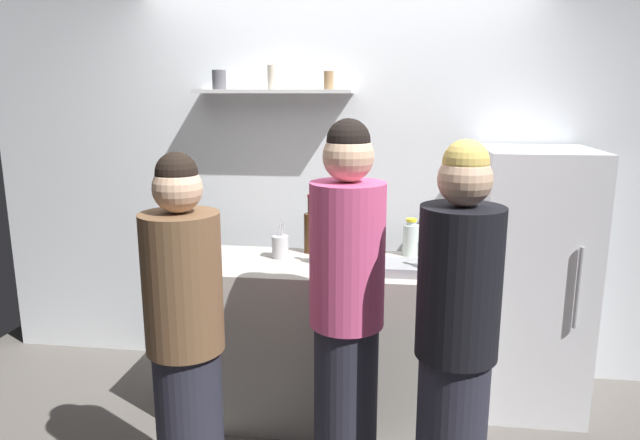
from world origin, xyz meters
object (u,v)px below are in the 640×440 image
object	(u,v)px
utensil_holder	(280,247)
person_blonde	(456,345)
wine_bottle_amber_glass	(310,231)
wine_bottle_green_glass	(331,244)
water_bottle_plastic	(411,239)
refrigerator	(529,280)
person_brown_jacket	(186,341)
wine_bottle_dark_glass	(443,256)
person_pink_top	(347,313)
baking_pan	(395,267)

from	to	relation	value
utensil_holder	person_blonde	distance (m)	1.29
wine_bottle_amber_glass	wine_bottle_green_glass	bearing A→B (deg)	-59.23
water_bottle_plastic	person_blonde	size ratio (longest dim) A/B	0.13
refrigerator	utensil_holder	world-z (taller)	refrigerator
water_bottle_plastic	person_brown_jacket	size ratio (longest dim) A/B	0.14
wine_bottle_dark_glass	person_pink_top	xyz separation A→B (m)	(-0.46, -0.40, -0.18)
baking_pan	person_blonde	distance (m)	0.75
wine_bottle_green_glass	baking_pan	bearing A→B (deg)	-9.81
refrigerator	water_bottle_plastic	xyz separation A→B (m)	(-0.71, -0.07, 0.25)
utensil_holder	person_brown_jacket	distance (m)	0.97
person_pink_top	person_blonde	xyz separation A→B (m)	(0.47, -0.19, -0.04)
refrigerator	person_brown_jacket	size ratio (longest dim) A/B	0.95
person_pink_top	person_blonde	world-z (taller)	person_pink_top
baking_pan	person_blonde	bearing A→B (deg)	-69.78
water_bottle_plastic	person_pink_top	world-z (taller)	person_pink_top
wine_bottle_amber_glass	person_blonde	bearing A→B (deg)	-53.03
water_bottle_plastic	person_pink_top	size ratio (longest dim) A/B	0.13
utensil_holder	person_blonde	bearing A→B (deg)	-43.72
refrigerator	person_blonde	world-z (taller)	person_blonde
baking_pan	water_bottle_plastic	world-z (taller)	water_bottle_plastic
wine_bottle_amber_glass	refrigerator	bearing A→B (deg)	3.97
person_brown_jacket	wine_bottle_dark_glass	bearing A→B (deg)	21.26
wine_bottle_amber_glass	person_blonde	size ratio (longest dim) A/B	0.21
person_pink_top	water_bottle_plastic	bearing A→B (deg)	80.81
refrigerator	utensil_holder	xyz separation A→B (m)	(-1.46, -0.22, 0.22)
person_pink_top	refrigerator	bearing A→B (deg)	52.81
wine_bottle_green_glass	person_pink_top	bearing A→B (deg)	-76.38
utensil_holder	water_bottle_plastic	size ratio (longest dim) A/B	1.02
person_pink_top	person_brown_jacket	bearing A→B (deg)	-151.17
refrigerator	wine_bottle_amber_glass	bearing A→B (deg)	-176.03
wine_bottle_green_glass	water_bottle_plastic	xyz separation A→B (m)	(0.44, 0.28, -0.03)
water_bottle_plastic	wine_bottle_amber_glass	bearing A→B (deg)	-178.25
baking_pan	person_brown_jacket	size ratio (longest dim) A/B	0.21
wine_bottle_green_glass	person_blonde	distance (m)	1.00
utensil_holder	wine_bottle_dark_glass	bearing A→B (deg)	-17.94
refrigerator	utensil_holder	size ratio (longest dim) A/B	6.90
wine_bottle_dark_glass	utensil_holder	bearing A→B (deg)	162.06
wine_bottle_green_glass	person_brown_jacket	xyz separation A→B (m)	(-0.55, -0.79, -0.25)
wine_bottle_green_glass	wine_bottle_amber_glass	xyz separation A→B (m)	(-0.15, 0.26, 0.01)
water_bottle_plastic	person_blonde	distance (m)	1.06
refrigerator	person_pink_top	size ratio (longest dim) A/B	0.88
baking_pan	person_blonde	world-z (taller)	person_blonde
refrigerator	person_blonde	distance (m)	1.23
baking_pan	person_brown_jacket	xyz separation A→B (m)	(-0.90, -0.73, -0.15)
baking_pan	person_blonde	xyz separation A→B (m)	(0.26, -0.70, -0.11)
refrigerator	water_bottle_plastic	size ratio (longest dim) A/B	7.04
utensil_holder	wine_bottle_green_glass	size ratio (longest dim) A/B	0.70
refrigerator	wine_bottle_dark_glass	world-z (taller)	refrigerator
baking_pan	wine_bottle_green_glass	xyz separation A→B (m)	(-0.35, 0.06, 0.10)
wine_bottle_dark_glass	water_bottle_plastic	size ratio (longest dim) A/B	1.51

